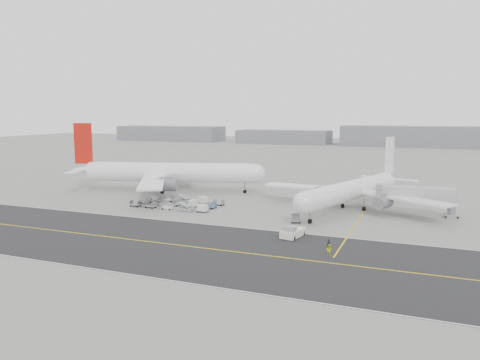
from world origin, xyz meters
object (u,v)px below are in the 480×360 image
at_px(airliner_a, 166,172).
at_px(ground_crew_b, 329,250).
at_px(pushback_tug, 292,232).
at_px(airliner_b, 353,190).
at_px(ground_crew_a, 329,244).
at_px(jet_bridge, 416,195).

relative_size(airliner_a, ground_crew_b, 29.64).
xyz_separation_m(airliner_a, pushback_tug, (48.05, -35.51, -4.88)).
bearing_deg(ground_crew_b, airliner_b, -74.24).
bearing_deg(airliner_a, ground_crew_b, -143.65).
height_order(pushback_tug, ground_crew_b, pushback_tug).
bearing_deg(ground_crew_a, airliner_a, 122.55).
height_order(ground_crew_a, ground_crew_b, ground_crew_b).
xyz_separation_m(airliner_a, airliner_b, (54.64, -5.40, -0.99)).
height_order(pushback_tug, jet_bridge, jet_bridge).
xyz_separation_m(jet_bridge, ground_crew_b, (-12.15, -37.77, -3.70)).
distance_m(airliner_a, ground_crew_a, 68.81).
bearing_deg(ground_crew_a, airliner_b, 70.05).
distance_m(airliner_b, ground_crew_b, 39.31).
distance_m(airliner_a, jet_bridge, 69.10).
distance_m(pushback_tug, ground_crew_a, 8.92).
bearing_deg(ground_crew_a, jet_bridge, 46.89).
height_order(airliner_a, jet_bridge, airliner_a).
height_order(airliner_a, airliner_b, airliner_a).
bearing_deg(airliner_b, ground_crew_b, -68.54).
xyz_separation_m(airliner_b, jet_bridge, (14.12, -1.31, -0.14)).
distance_m(jet_bridge, ground_crew_b, 39.84).
height_order(airliner_b, ground_crew_b, airliner_b).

